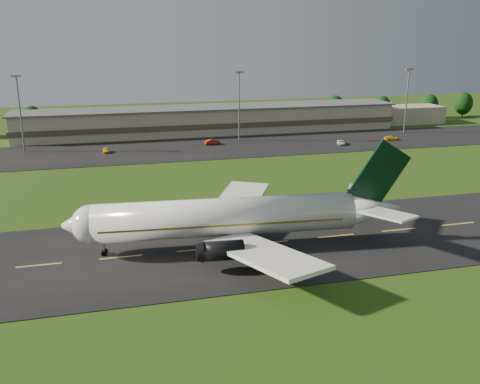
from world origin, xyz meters
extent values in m
plane|color=#254310|center=(0.00, 0.00, 0.00)|extent=(360.00, 360.00, 0.00)
cube|color=black|center=(0.00, 0.00, 0.05)|extent=(220.00, 30.00, 0.10)
cube|color=black|center=(0.00, 72.00, 0.05)|extent=(260.00, 30.00, 0.10)
cylinder|color=white|center=(-17.79, 0.00, 4.80)|extent=(38.35, 9.00, 5.60)
sphere|color=white|center=(-36.71, 1.71, 4.80)|extent=(5.60, 5.60, 5.60)
cone|color=white|center=(-38.70, 1.89, 4.80)|extent=(4.47, 5.71, 5.38)
cone|color=white|center=(4.62, -2.03, 4.80)|extent=(9.46, 6.28, 5.49)
cube|color=olive|center=(-18.29, 0.05, 4.45)|extent=(35.37, 8.77, 0.28)
cube|color=black|center=(-37.31, 1.76, 5.35)|extent=(2.26, 3.17, 0.65)
cube|color=white|center=(-15.29, -11.27, 3.30)|extent=(12.75, 20.22, 2.20)
cube|color=white|center=(-13.31, 10.64, 3.30)|extent=(15.36, 19.98, 2.20)
cube|color=white|center=(4.17, -7.01, 5.70)|extent=(6.99, 9.39, 0.91)
cube|color=white|center=(5.07, 2.95, 5.70)|extent=(8.00, 9.30, 0.91)
cube|color=black|center=(3.13, -1.89, 6.60)|extent=(5.03, 1.00, 3.00)
cube|color=black|center=(5.62, -2.12, 10.30)|extent=(9.44, 1.30, 10.55)
cylinder|color=black|center=(-20.00, -7.83, 2.90)|extent=(5.82, 3.19, 2.70)
cylinder|color=black|center=(-18.56, 8.10, 2.90)|extent=(5.82, 3.19, 2.70)
cube|color=tan|center=(0.00, 96.00, 4.00)|extent=(120.00, 15.00, 8.00)
cube|color=#4C4438|center=(0.00, 96.00, 3.20)|extent=(121.00, 15.40, 1.60)
cube|color=#595B60|center=(0.00, 96.00, 8.15)|extent=(122.00, 16.00, 0.50)
cube|color=tan|center=(70.00, 98.00, 3.00)|extent=(28.00, 11.00, 6.00)
cylinder|color=gray|center=(-55.00, 80.00, 10.00)|extent=(0.44, 0.44, 20.00)
cube|color=gray|center=(-55.00, 80.00, 20.10)|extent=(2.40, 1.20, 0.50)
cylinder|color=gray|center=(5.00, 80.00, 10.00)|extent=(0.44, 0.44, 20.00)
cube|color=gray|center=(5.00, 80.00, 20.10)|extent=(2.40, 1.20, 0.50)
cylinder|color=gray|center=(60.00, 80.00, 10.00)|extent=(0.44, 0.44, 20.00)
cube|color=gray|center=(60.00, 80.00, 20.10)|extent=(2.40, 1.20, 0.50)
cylinder|color=black|center=(-55.12, 104.73, 1.46)|extent=(0.56, 0.56, 2.93)
ellipsoid|color=black|center=(-55.12, 104.73, 5.04)|extent=(6.83, 6.83, 8.54)
cylinder|color=black|center=(-36.13, 105.28, 1.33)|extent=(0.56, 0.56, 2.65)
ellipsoid|color=black|center=(-36.13, 105.28, 4.57)|extent=(6.19, 6.19, 7.74)
cylinder|color=black|center=(47.93, 107.18, 1.49)|extent=(0.56, 0.56, 2.98)
ellipsoid|color=black|center=(47.93, 107.18, 5.13)|extent=(6.95, 6.95, 8.69)
cylinder|color=black|center=(66.54, 106.62, 1.40)|extent=(0.56, 0.56, 2.79)
ellipsoid|color=black|center=(66.54, 106.62, 4.81)|extent=(6.51, 6.51, 8.14)
cylinder|color=black|center=(86.62, 106.88, 1.39)|extent=(0.56, 0.56, 2.79)
ellipsoid|color=black|center=(86.62, 106.88, 4.80)|extent=(6.50, 6.50, 8.13)
cylinder|color=black|center=(101.00, 106.24, 1.47)|extent=(0.56, 0.56, 2.94)
ellipsoid|color=black|center=(101.00, 106.24, 5.07)|extent=(6.87, 6.87, 8.58)
imported|color=yellow|center=(-33.68, 72.48, 0.75)|extent=(1.80, 3.90, 1.30)
imported|color=#A41C0A|center=(-3.92, 76.24, 0.84)|extent=(4.67, 2.27, 1.47)
imported|color=silver|center=(31.80, 66.83, 0.73)|extent=(3.63, 5.00, 1.26)
imported|color=yellow|center=(49.36, 69.18, 0.73)|extent=(4.67, 2.78, 1.27)
camera|label=1|loc=(-34.31, -71.93, 30.31)|focal=40.00mm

